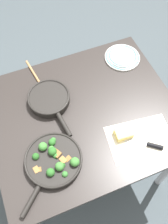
% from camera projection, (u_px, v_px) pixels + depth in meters
% --- Properties ---
extents(ground_plane, '(14.00, 14.00, 0.00)m').
position_uv_depth(ground_plane, '(84.00, 159.00, 2.10)').
color(ground_plane, '#424C51').
extents(dining_table_red, '(1.08, 0.91, 0.77)m').
position_uv_depth(dining_table_red, '(84.00, 121.00, 1.51)').
color(dining_table_red, '#2D2826').
rests_on(dining_table_red, ground_plane).
extents(skillet_broccoli, '(0.38, 0.36, 0.08)m').
position_uv_depth(skillet_broccoli, '(53.00, 160.00, 1.27)').
color(skillet_broccoli, black).
rests_on(skillet_broccoli, dining_table_red).
extents(skillet_eggs, '(0.25, 0.40, 0.05)m').
position_uv_depth(skillet_eggs, '(49.00, 99.00, 1.45)').
color(skillet_eggs, black).
rests_on(skillet_eggs, dining_table_red).
extents(wooden_spoon, '(0.08, 0.36, 0.02)m').
position_uv_depth(wooden_spoon, '(41.00, 85.00, 1.52)').
color(wooden_spoon, '#A87A4C').
rests_on(wooden_spoon, dining_table_red).
extents(parchment_sheet, '(0.38, 0.27, 0.00)m').
position_uv_depth(parchment_sheet, '(140.00, 138.00, 1.35)').
color(parchment_sheet, silver).
rests_on(parchment_sheet, dining_table_red).
extents(grater_knife, '(0.21, 0.17, 0.02)m').
position_uv_depth(grater_knife, '(147.00, 144.00, 1.33)').
color(grater_knife, silver).
rests_on(grater_knife, dining_table_red).
extents(cheese_block, '(0.10, 0.07, 0.04)m').
position_uv_depth(cheese_block, '(124.00, 134.00, 1.34)').
color(cheese_block, '#EACC66').
rests_on(cheese_block, dining_table_red).
extents(dinner_plate_stack, '(0.23, 0.23, 0.03)m').
position_uv_depth(dinner_plate_stack, '(122.00, 57.00, 1.63)').
color(dinner_plate_stack, white).
rests_on(dinner_plate_stack, dining_table_red).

